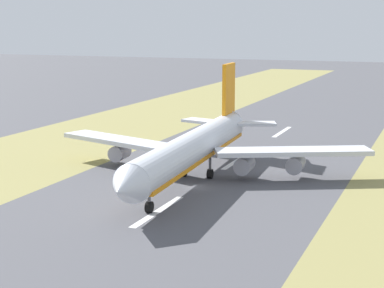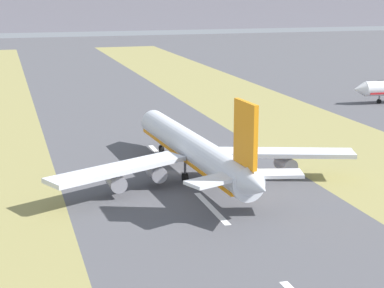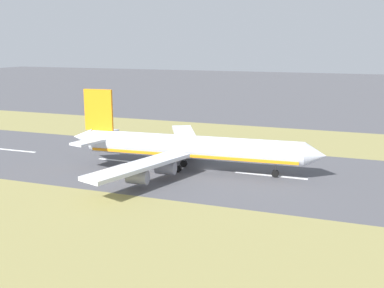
% 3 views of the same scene
% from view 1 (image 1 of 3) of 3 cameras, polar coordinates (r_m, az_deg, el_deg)
% --- Properties ---
extents(ground_plane, '(800.00, 800.00, 0.00)m').
position_cam_1_polar(ground_plane, '(114.84, 0.34, -3.85)').
color(ground_plane, '#4C4C51').
extents(centreline_dash_near, '(1.20, 18.00, 0.01)m').
position_cam_1_polar(centreline_dash_near, '(174.62, 8.01, 1.08)').
color(centreline_dash_near, silver).
rests_on(centreline_dash_near, ground).
extents(centreline_dash_mid, '(1.20, 18.00, 0.01)m').
position_cam_1_polar(centreline_dash_mid, '(136.75, 3.99, -1.50)').
color(centreline_dash_mid, silver).
rests_on(centreline_dash_mid, ground).
extents(centreline_dash_far, '(1.20, 18.00, 0.01)m').
position_cam_1_polar(centreline_dash_far, '(100.55, -3.03, -5.98)').
color(centreline_dash_far, silver).
rests_on(centreline_dash_far, ground).
extents(airplane_main_jet, '(64.00, 67.21, 20.20)m').
position_cam_1_polar(airplane_main_jet, '(119.62, 0.28, -0.30)').
color(airplane_main_jet, silver).
rests_on(airplane_main_jet, ground).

